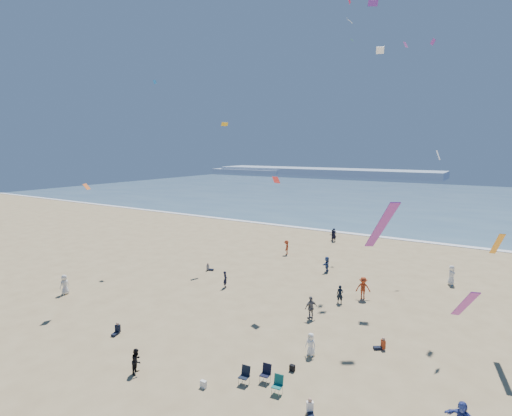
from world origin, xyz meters
The scene contains 11 objects.
ground centered at (0.00, 0.00, 0.00)m, with size 220.00×220.00×0.00m, color tan.
ocean centered at (0.00, 95.00, 0.03)m, with size 220.00×100.00×0.06m, color #476B84.
surf_line centered at (0.00, 45.00, 0.04)m, with size 220.00×1.20×0.08m, color white.
headland_far centered at (-60.00, 170.00, 1.60)m, with size 110.00×20.00×3.20m, color #7A8EA8.
headland_near centered at (-100.00, 165.00, 1.00)m, with size 40.00×14.00×2.00m, color #7A8EA8.
standing_flyers centered at (1.56, 18.20, 0.87)m, with size 33.13×42.32×1.95m.
seated_group centered at (1.82, 6.69, 0.42)m, with size 21.52×22.81×0.84m.
chair_cluster centered at (5.14, 3.59, 0.50)m, with size 2.66×1.45×1.00m.
white_tote centered at (2.44, 1.82, 0.20)m, with size 0.35×0.20×0.40m, color white.
black_backpack centered at (5.85, 5.89, 0.19)m, with size 0.30×0.22×0.38m, color black.
kites_aloft centered at (8.73, 12.80, 14.18)m, with size 39.67×44.18×29.82m.
Camera 1 is at (15.63, -13.84, 13.06)m, focal length 28.00 mm.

